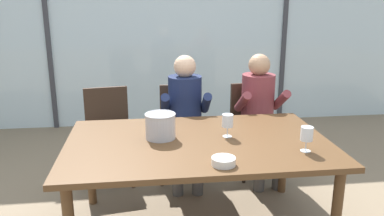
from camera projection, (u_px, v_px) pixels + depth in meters
ground at (184, 173)px, 4.00m from camera, size 14.00×14.00×0.00m
window_glass_panel at (170, 31)px, 5.28m from camera, size 7.11×0.03×2.60m
window_mullion_left at (48, 32)px, 5.07m from camera, size 0.06×0.06×2.60m
window_mullion_right at (284, 30)px, 5.46m from camera, size 0.06×0.06×2.60m
hillside_vineyard at (158, 27)px, 9.07m from camera, size 13.11×2.40×2.17m
dining_table at (198, 149)px, 2.87m from camera, size 1.91×1.19×0.72m
chair_near_curtain at (108, 127)px, 3.77m from camera, size 0.50×0.50×0.90m
chair_left_of_center at (181, 124)px, 3.87m from camera, size 0.48×0.48×0.90m
chair_center at (253, 121)px, 3.96m from camera, size 0.48×0.48×0.90m
person_navy_polo at (186, 111)px, 3.69m from camera, size 0.48×0.62×1.22m
person_maroon_top at (260, 108)px, 3.77m from camera, size 0.47×0.62×1.22m
ice_bucket_primary at (160, 125)px, 2.88m from camera, size 0.23×0.23×0.19m
tasting_bowl at (224, 161)px, 2.43m from camera, size 0.15×0.15×0.05m
wine_glass_by_left_taster at (307, 135)px, 2.62m from camera, size 0.08×0.08×0.17m
wine_glass_near_bucket at (228, 122)px, 2.90m from camera, size 0.08×0.08×0.17m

